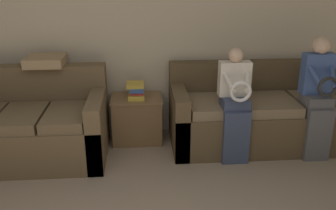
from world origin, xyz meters
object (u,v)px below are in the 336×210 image
(child_left_seated, at_px, (235,101))
(book_stack, at_px, (136,91))
(couch_side, at_px, (28,128))
(child_right_seated, at_px, (318,93))
(couch_main, at_px, (263,115))
(side_shelf, at_px, (137,118))
(throw_pillow, at_px, (46,61))

(child_left_seated, xyz_separation_m, book_stack, (-1.04, 0.55, -0.03))
(couch_side, bearing_deg, child_right_seated, -3.55)
(child_left_seated, bearing_deg, couch_side, 174.75)
(couch_side, bearing_deg, couch_main, 3.48)
(couch_main, bearing_deg, book_stack, 173.10)
(couch_side, xyz_separation_m, side_shelf, (1.18, 0.34, -0.06))
(couch_main, relative_size, side_shelf, 3.63)
(child_right_seated, bearing_deg, side_shelf, 164.45)
(couch_main, height_order, side_shelf, couch_main)
(couch_main, height_order, child_right_seated, child_right_seated)
(couch_main, bearing_deg, child_left_seated, -140.63)
(book_stack, bearing_deg, throw_pillow, -179.28)
(throw_pillow, bearing_deg, side_shelf, 0.85)
(throw_pillow, bearing_deg, child_left_seated, -14.71)
(side_shelf, bearing_deg, book_stack, -93.55)
(couch_side, bearing_deg, book_stack, 16.15)
(child_left_seated, xyz_separation_m, side_shelf, (-1.04, 0.55, -0.38))
(couch_main, xyz_separation_m, book_stack, (-1.49, 0.18, 0.28))
(child_right_seated, height_order, book_stack, child_right_seated)
(couch_main, xyz_separation_m, throw_pillow, (-2.48, 0.17, 0.66))
(child_left_seated, bearing_deg, throw_pillow, 165.29)
(child_right_seated, height_order, throw_pillow, child_right_seated)
(couch_main, xyz_separation_m, side_shelf, (-1.49, 0.18, -0.06))
(couch_main, xyz_separation_m, child_left_seated, (-0.45, -0.37, 0.32))
(child_right_seated, bearing_deg, throw_pillow, 169.87)
(couch_side, xyz_separation_m, throw_pillow, (0.19, 0.33, 0.66))
(child_left_seated, bearing_deg, side_shelf, 152.18)
(child_left_seated, relative_size, throw_pillow, 2.95)
(couch_side, xyz_separation_m, child_left_seated, (2.22, -0.20, 0.32))
(couch_side, distance_m, child_right_seated, 3.15)
(side_shelf, distance_m, book_stack, 0.35)
(side_shelf, bearing_deg, couch_side, -163.76)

